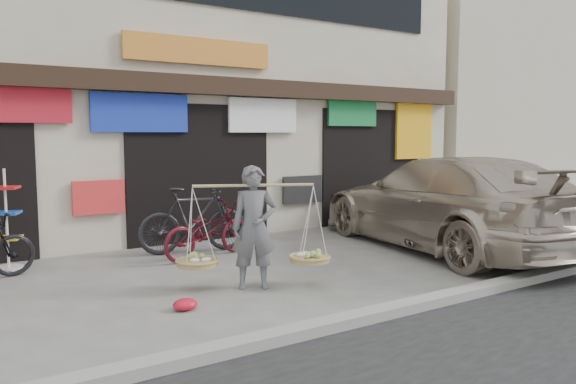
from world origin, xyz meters
TOP-DOWN VIEW (x-y plane):
  - ground at (0.00, 0.00)m, footprint 70.00×70.00m
  - kerb at (0.00, -2.00)m, footprint 70.00×0.25m
  - shophouse_block at (-0.00, 6.42)m, footprint 14.00×6.32m
  - neighbor_east at (13.50, 7.00)m, footprint 12.00×7.00m
  - street_vendor at (-0.85, -0.10)m, footprint 1.97×1.19m
  - bike_1 at (-0.59, 2.52)m, footprint 2.05×0.92m
  - bike_2 at (-0.55, 2.02)m, footprint 1.91×1.03m
  - suv at (3.46, 0.30)m, footprint 3.33×6.23m
  - display_rack at (-3.54, 2.97)m, footprint 0.50×0.50m
  - red_bag at (-2.04, -0.49)m, footprint 0.31×0.25m

SIDE VIEW (x-z plane):
  - ground at x=0.00m, z-range 0.00..0.00m
  - kerb at x=0.00m, z-range 0.00..0.12m
  - red_bag at x=-2.04m, z-range 0.00..0.14m
  - bike_2 at x=-0.55m, z-range 0.00..0.95m
  - bike_1 at x=-0.59m, z-range 0.00..1.19m
  - display_rack at x=-3.54m, z-range -0.15..1.43m
  - street_vendor at x=-0.85m, z-range -0.06..1.63m
  - suv at x=3.46m, z-range 0.00..1.72m
  - neighbor_east at x=13.50m, z-range 0.00..6.40m
  - shophouse_block at x=0.00m, z-range -0.05..6.95m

